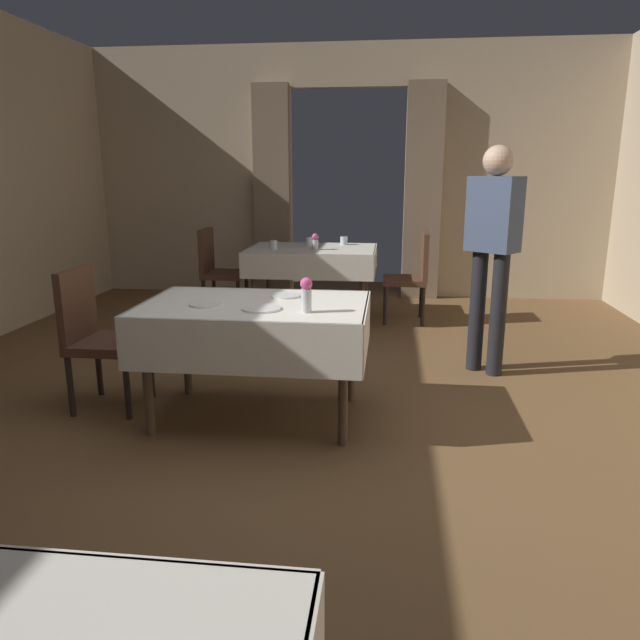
# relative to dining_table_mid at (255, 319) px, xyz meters

# --- Properties ---
(ground) EXTENTS (10.08, 10.08, 0.00)m
(ground) POSITION_rel_dining_table_mid_xyz_m (0.27, -0.18, -0.65)
(ground) COLOR brown
(wall_back) EXTENTS (6.40, 0.27, 3.00)m
(wall_back) POSITION_rel_dining_table_mid_xyz_m (0.27, 4.00, 0.87)
(wall_back) COLOR tan
(wall_back) RESTS_ON ground
(dining_table_mid) EXTENTS (1.39, 0.92, 0.75)m
(dining_table_mid) POSITION_rel_dining_table_mid_xyz_m (0.00, 0.00, 0.00)
(dining_table_mid) COLOR #4C3D2D
(dining_table_mid) RESTS_ON ground
(dining_table_far) EXTENTS (1.34, 0.98, 0.75)m
(dining_table_far) POSITION_rel_dining_table_mid_xyz_m (0.00, 2.70, 0.01)
(dining_table_far) COLOR #4C3D2D
(dining_table_far) RESTS_ON ground
(chair_mid_left) EXTENTS (0.44, 0.44, 0.93)m
(chair_mid_left) POSITION_rel_dining_table_mid_xyz_m (-1.08, 0.06, -0.13)
(chair_mid_left) COLOR black
(chair_mid_left) RESTS_ON ground
(chair_far_right) EXTENTS (0.44, 0.44, 0.93)m
(chair_far_right) POSITION_rel_dining_table_mid_xyz_m (1.06, 2.63, -0.13)
(chair_far_right) COLOR black
(chair_far_right) RESTS_ON ground
(chair_far_left) EXTENTS (0.44, 0.44, 0.93)m
(chair_far_left) POSITION_rel_dining_table_mid_xyz_m (-1.05, 2.76, -0.13)
(chair_far_left) COLOR black
(chair_far_left) RESTS_ON ground
(flower_vase_mid) EXTENTS (0.07, 0.07, 0.20)m
(flower_vase_mid) POSITION_rel_dining_table_mid_xyz_m (0.35, -0.21, 0.21)
(flower_vase_mid) COLOR silver
(flower_vase_mid) RESTS_ON dining_table_mid
(plate_mid_b) EXTENTS (0.20, 0.20, 0.01)m
(plate_mid_b) POSITION_rel_dining_table_mid_xyz_m (-0.28, -0.09, 0.11)
(plate_mid_b) COLOR white
(plate_mid_b) RESTS_ON dining_table_mid
(plate_mid_c) EXTENTS (0.19, 0.19, 0.01)m
(plate_mid_c) POSITION_rel_dining_table_mid_xyz_m (0.15, 0.21, 0.11)
(plate_mid_c) COLOR white
(plate_mid_c) RESTS_ON dining_table_mid
(plate_mid_d) EXTENTS (0.23, 0.23, 0.01)m
(plate_mid_d) POSITION_rel_dining_table_mid_xyz_m (0.08, -0.17, 0.11)
(plate_mid_d) COLOR white
(plate_mid_d) RESTS_ON dining_table_mid
(flower_vase_far) EXTENTS (0.07, 0.07, 0.17)m
(flower_vase_far) POSITION_rel_dining_table_mid_xyz_m (0.06, 2.55, 0.19)
(flower_vase_far) COLOR silver
(flower_vase_far) RESTS_ON dining_table_far
(glass_far_b) EXTENTS (0.08, 0.08, 0.09)m
(glass_far_b) POSITION_rel_dining_table_mid_xyz_m (-0.38, 2.53, 0.15)
(glass_far_b) COLOR silver
(glass_far_b) RESTS_ON dining_table_far
(glass_far_c) EXTENTS (0.08, 0.08, 0.09)m
(glass_far_c) POSITION_rel_dining_table_mid_xyz_m (0.31, 3.00, 0.15)
(glass_far_c) COLOR silver
(glass_far_c) RESTS_ON dining_table_far
(glass_far_d) EXTENTS (0.07, 0.07, 0.10)m
(glass_far_d) POSITION_rel_dining_table_mid_xyz_m (-0.05, 2.83, 0.15)
(glass_far_d) COLOR silver
(glass_far_d) RESTS_ON dining_table_far
(person_waiter_by_doorway) EXTENTS (0.42, 0.40, 1.72)m
(person_waiter_by_doorway) POSITION_rel_dining_table_mid_xyz_m (1.58, 1.07, 0.38)
(person_waiter_by_doorway) COLOR black
(person_waiter_by_doorway) RESTS_ON ground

